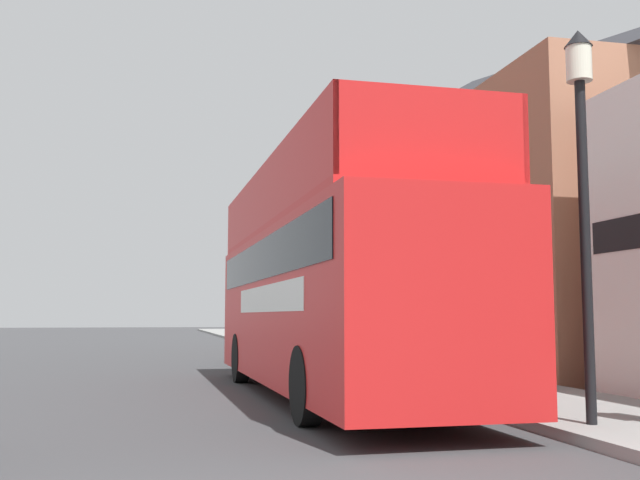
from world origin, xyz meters
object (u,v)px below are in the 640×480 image
object	(u,v)px
lamp_post_second	(359,229)
parked_car_ahead_of_bus	(273,342)
lamp_post_nearest	(582,150)
lamp_post_third	(295,265)
tour_bus	(325,292)

from	to	relation	value
lamp_post_second	parked_car_ahead_of_bus	bearing A→B (deg)	109.26
parked_car_ahead_of_bus	lamp_post_nearest	bearing A→B (deg)	-85.01
lamp_post_second	lamp_post_third	size ratio (longest dim) A/B	1.09
lamp_post_nearest	lamp_post_second	distance (m)	9.68
lamp_post_nearest	lamp_post_third	xyz separation A→B (m)	(0.02, 19.36, -0.17)
lamp_post_nearest	tour_bus	bearing A→B (deg)	113.69
parked_car_ahead_of_bus	lamp_post_second	bearing A→B (deg)	-72.61
parked_car_ahead_of_bus	lamp_post_nearest	distance (m)	14.33
parked_car_ahead_of_bus	lamp_post_third	distance (m)	6.28
parked_car_ahead_of_bus	lamp_post_third	world-z (taller)	lamp_post_third
lamp_post_nearest	lamp_post_third	distance (m)	19.36
tour_bus	lamp_post_nearest	xyz separation A→B (m)	(2.17, -4.94, 1.65)
parked_car_ahead_of_bus	lamp_post_nearest	world-z (taller)	lamp_post_nearest
tour_bus	lamp_post_third	size ratio (longest dim) A/B	2.38
tour_bus	lamp_post_second	xyz separation A→B (m)	(1.98, 4.75, 1.73)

